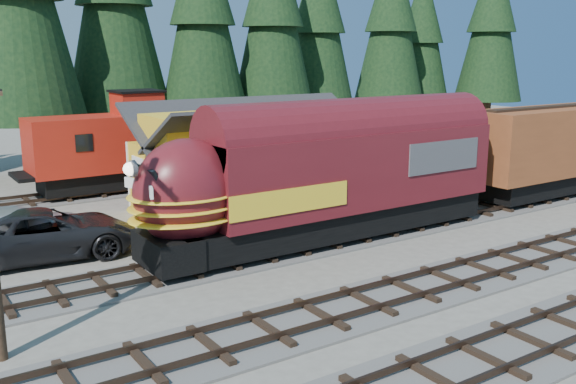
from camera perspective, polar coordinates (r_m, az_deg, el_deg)
ground at (r=24.21m, az=11.56°, el=-6.20°), size 120.00×120.00×0.00m
track_siding at (r=34.05m, az=18.67°, el=-1.09°), size 68.00×3.20×0.33m
track_spur at (r=35.41m, az=-22.43°, el=-0.88°), size 32.00×3.20×0.33m
depot at (r=31.55m, az=-1.87°, el=3.91°), size 12.80×7.00×5.30m
conifer_backdrop at (r=44.52m, az=-10.18°, el=15.94°), size 80.69×22.89×17.59m
locomotive at (r=25.40m, az=2.74°, el=0.91°), size 16.15×3.21×4.39m
boxcar at (r=37.83m, az=23.80°, el=3.82°), size 14.13×3.03×4.44m
caboose at (r=36.35m, az=-14.46°, el=3.98°), size 9.84×2.85×5.12m
pickup_truck_a at (r=25.67m, az=-20.79°, el=-3.50°), size 7.09×3.84×1.89m
pickup_truck_b at (r=26.52m, az=-22.90°, el=-3.19°), size 6.98×4.90×1.88m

